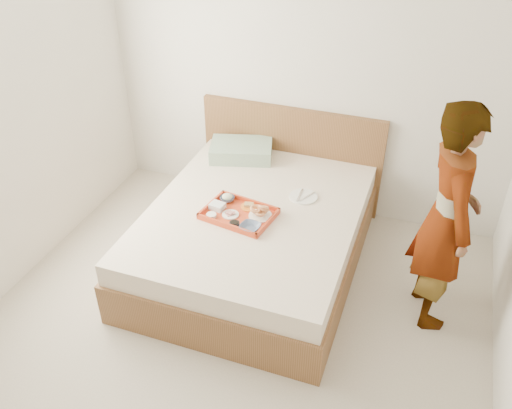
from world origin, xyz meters
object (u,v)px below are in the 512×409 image
object	(u,v)px
dinner_plate	(303,197)
tray	(239,213)
bed	(254,237)
person	(447,218)

from	to	relation	value
dinner_plate	tray	bearing A→B (deg)	-133.56
tray	bed	bearing A→B (deg)	66.66
bed	dinner_plate	size ratio (longest dim) A/B	8.94
bed	dinner_plate	distance (m)	0.50
dinner_plate	person	bearing A→B (deg)	-18.48
bed	person	bearing A→B (deg)	-2.83
bed	person	distance (m)	1.47
dinner_plate	person	world-z (taller)	person
person	tray	bearing A→B (deg)	74.66
tray	dinner_plate	xyz separation A→B (m)	(0.39, 0.41, -0.02)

